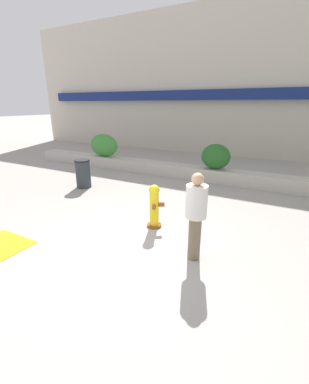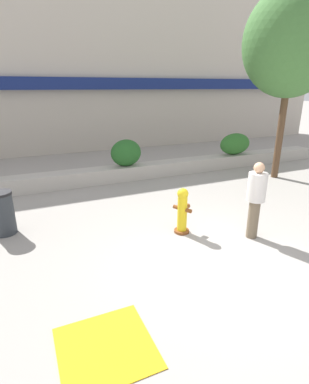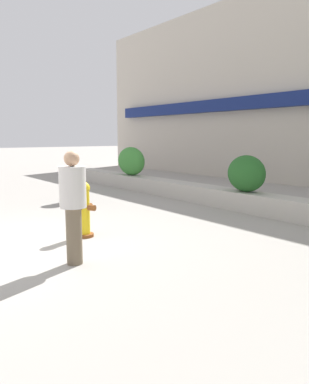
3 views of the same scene
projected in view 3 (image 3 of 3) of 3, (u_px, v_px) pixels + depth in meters
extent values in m
plane|color=#9E9991|center=(11.00, 251.00, 6.38)|extent=(120.00, 120.00, 0.00)
cube|color=#B7B2A8|center=(241.00, 200.00, 9.96)|extent=(18.00, 0.70, 0.50)
ellipsoid|color=#387F33|center=(131.00, 161.00, 13.95)|extent=(1.51, 0.62, 1.05)
ellipsoid|color=#235B23|center=(246.00, 174.00, 9.74)|extent=(1.11, 0.70, 0.96)
cylinder|color=brown|center=(85.00, 235.00, 7.30)|extent=(0.47, 0.47, 0.06)
cylinder|color=gold|center=(84.00, 212.00, 7.23)|extent=(0.30, 0.30, 0.85)
sphere|color=gold|center=(83.00, 188.00, 7.16)|extent=(0.25, 0.25, 0.25)
cylinder|color=brown|center=(92.00, 208.00, 7.14)|extent=(0.18, 0.16, 0.11)
cylinder|color=brown|center=(78.00, 209.00, 7.06)|extent=(0.14, 0.15, 0.09)
cylinder|color=brown|center=(89.00, 206.00, 7.37)|extent=(0.14, 0.15, 0.09)
cylinder|color=brown|center=(74.00, 236.00, 5.69)|extent=(0.34, 0.34, 0.88)
cylinder|color=silver|center=(73.00, 187.00, 5.58)|extent=(0.57, 0.57, 0.62)
sphere|color=tan|center=(72.00, 159.00, 5.51)|extent=(0.23, 0.23, 0.23)
cylinder|color=#2D3338|center=(75.00, 186.00, 11.16)|extent=(0.52, 0.52, 0.95)
cylinder|color=black|center=(74.00, 169.00, 11.08)|extent=(0.55, 0.55, 0.06)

